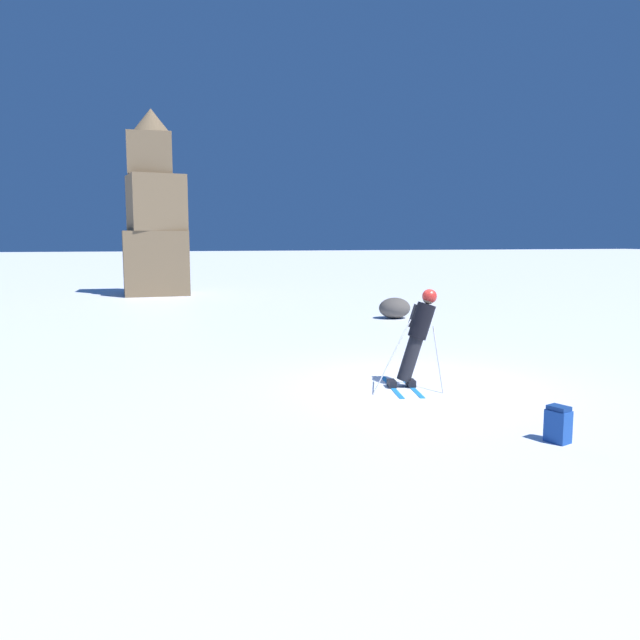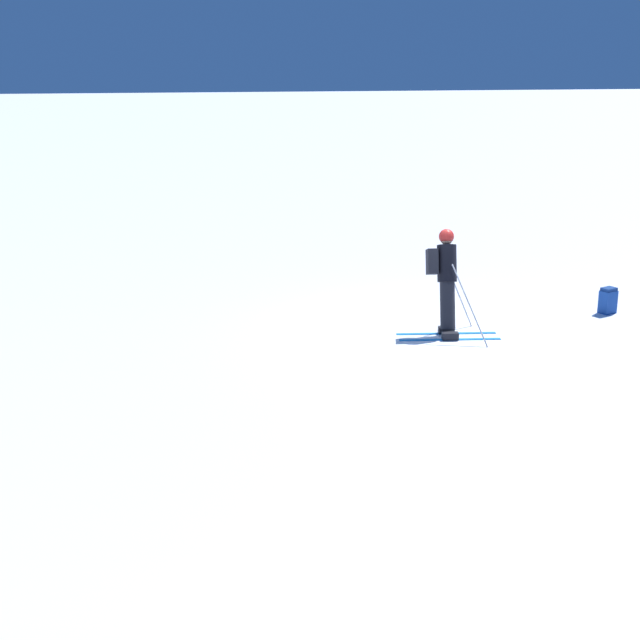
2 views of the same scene
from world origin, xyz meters
name	(u,v)px [view 2 (image 2 of 2)]	position (x,y,z in m)	size (l,w,h in m)	color
ground_plane	(439,330)	(0.00, 0.00, 0.00)	(300.00, 300.00, 0.00)	white
skier	(446,276)	(-0.11, -0.04, 1.02)	(1.43, 1.82, 1.85)	#1E7AC6
spare_backpack	(608,301)	(0.20, -3.55, 0.24)	(0.30, 0.35, 0.50)	#194293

